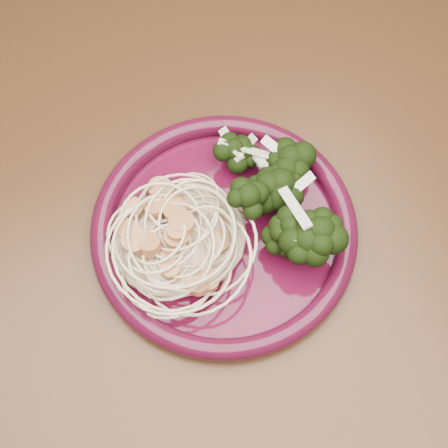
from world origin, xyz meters
name	(u,v)px	position (x,y,z in m)	size (l,w,h in m)	color
dining_table	(174,274)	(0.00, 0.00, 0.65)	(1.20, 0.80, 0.75)	#472814
dinner_plate	(224,229)	(0.05, -0.02, 0.76)	(0.28, 0.28, 0.02)	#45091F
spaghetti_pile	(180,237)	(0.01, -0.01, 0.77)	(0.13, 0.11, 0.03)	beige
scallop_cluster	(177,221)	(0.01, -0.01, 0.80)	(0.11, 0.11, 0.04)	#C17E43
broccoli_pile	(278,204)	(0.10, -0.03, 0.78)	(0.09, 0.15, 0.05)	black
onion_garnish	(281,187)	(0.10, -0.03, 0.81)	(0.06, 0.09, 0.05)	beige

